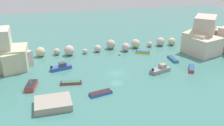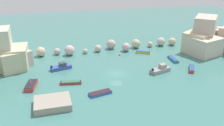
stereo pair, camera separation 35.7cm
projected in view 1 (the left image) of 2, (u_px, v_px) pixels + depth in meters
name	position (u px, v px, depth m)	size (l,w,h in m)	color
cove_water	(117.00, 73.00, 57.12)	(160.00, 160.00, 0.00)	#427D75
cliff_headland_right	(213.00, 38.00, 71.87)	(20.71, 15.86, 9.67)	beige
rock_breakwater	(105.00, 47.00, 71.17)	(45.28, 5.71, 2.76)	beige
stone_dock	(53.00, 103.00, 43.83)	(6.31, 5.17, 1.24)	#9F9687
channel_buoy	(120.00, 54.00, 68.09)	(0.58, 0.58, 0.58)	gold
moored_boat_0	(191.00, 69.00, 58.80)	(3.14, 4.17, 0.69)	#CA3833
moored_boat_1	(31.00, 86.00, 50.47)	(2.64, 4.65, 4.46)	#C93D37
moored_boat_2	(61.00, 67.00, 59.13)	(5.14, 2.90, 1.67)	#3853B1
moored_boat_3	(101.00, 93.00, 48.00)	(4.69, 2.51, 0.51)	#3758BB
moored_boat_4	(71.00, 83.00, 52.11)	(4.56, 1.85, 0.54)	#BD3434
moored_boat_5	(173.00, 59.00, 64.70)	(1.46, 4.48, 0.57)	teal
moored_boat_6	(143.00, 52.00, 69.70)	(4.15, 3.02, 0.57)	yellow
moored_boat_7	(161.00, 69.00, 57.71)	(5.29, 3.31, 1.83)	gray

